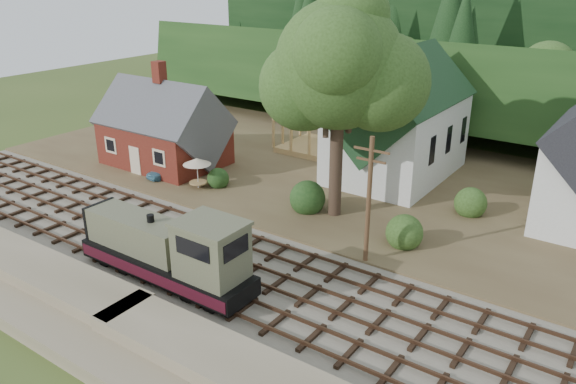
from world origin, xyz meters
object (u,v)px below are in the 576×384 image
Objects in this scene: locomotive at (170,252)px; patio_set at (197,163)px; car_blue at (164,171)px; car_green at (114,150)px.

locomotive is 14.10m from patio_set.
car_blue is at bearing 137.97° from locomotive.
patio_set is at bearing 127.49° from locomotive.
car_blue is 0.77× the size of car_green.
car_green is at bearing 148.51° from locomotive.
locomotive is 23.72m from car_green.
locomotive is 17.01m from car_blue.
car_green is at bearing 174.10° from patio_set.
car_green is 1.64× the size of patio_set.
car_blue is 7.68m from car_green.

